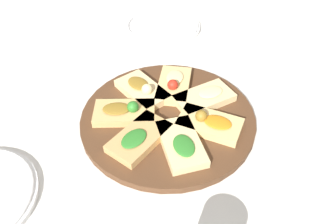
{
  "coord_description": "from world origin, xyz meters",
  "views": [
    {
      "loc": [
        -0.53,
        -0.04,
        0.52
      ],
      "look_at": [
        0.0,
        0.0,
        0.03
      ],
      "focal_mm": 35.0,
      "sensor_mm": 36.0,
      "label": 1
    }
  ],
  "objects": [
    {
      "name": "focaccia_slice_6",
      "position": [
        0.05,
        -0.08,
        0.03
      ],
      "size": [
        0.13,
        0.15,
        0.02
      ],
      "color": "#E5C689",
      "rests_on": "serving_board"
    },
    {
      "name": "focaccia_slice_4",
      "position": [
        -0.09,
        -0.03,
        0.03
      ],
      "size": [
        0.15,
        0.11,
        0.02
      ],
      "color": "#E5C689",
      "rests_on": "serving_board"
    },
    {
      "name": "focaccia_slice_3",
      "position": [
        -0.08,
        0.05,
        0.03
      ],
      "size": [
        0.15,
        0.13,
        0.02
      ],
      "color": "tan",
      "rests_on": "serving_board"
    },
    {
      "name": "focaccia_slice_0",
      "position": [
        0.1,
        -0.01,
        0.03
      ],
      "size": [
        0.14,
        0.08,
        0.04
      ],
      "color": "#DBB775",
      "rests_on": "serving_board"
    },
    {
      "name": "plate_right",
      "position": [
        0.42,
        0.05,
        0.01
      ],
      "size": [
        0.24,
        0.24,
        0.02
      ],
      "color": "white",
      "rests_on": "ground_plane"
    },
    {
      "name": "serving_board",
      "position": [
        0.0,
        0.0,
        0.01
      ],
      "size": [
        0.39,
        0.39,
        0.02
      ],
      "primitive_type": "cylinder",
      "color": "#51331E",
      "rests_on": "ground_plane"
    },
    {
      "name": "focaccia_slice_1",
      "position": [
        0.07,
        0.07,
        0.03
      ],
      "size": [
        0.15,
        0.14,
        0.04
      ],
      "color": "#E5C689",
      "rests_on": "serving_board"
    },
    {
      "name": "napkin_stack",
      "position": [
        0.15,
        -0.37,
        0.01
      ],
      "size": [
        0.13,
        0.12,
        0.01
      ],
      "primitive_type": "cube",
      "rotation": [
        0.0,
        0.0,
        0.25
      ],
      "color": "white",
      "rests_on": "ground_plane"
    },
    {
      "name": "ground_plane",
      "position": [
        0.0,
        0.0,
        0.0
      ],
      "size": [
        3.0,
        3.0,
        0.0
      ],
      "primitive_type": "plane",
      "color": "silver"
    },
    {
      "name": "focaccia_slice_2",
      "position": [
        -0.01,
        0.09,
        0.03
      ],
      "size": [
        0.09,
        0.14,
        0.04
      ],
      "color": "tan",
      "rests_on": "serving_board"
    },
    {
      "name": "focaccia_slice_5",
      "position": [
        -0.03,
        -0.09,
        0.03
      ],
      "size": [
        0.11,
        0.15,
        0.04
      ],
      "color": "#DBB775",
      "rests_on": "serving_board"
    }
  ]
}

